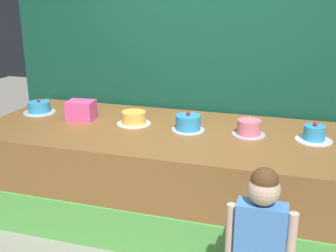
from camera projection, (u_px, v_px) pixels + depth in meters
name	position (u px, v px, depth m)	size (l,w,h in m)	color
stage_platform	(186.00, 176.00, 3.71)	(3.69, 1.38, 0.83)	brown
curtain_backdrop	(208.00, 41.00, 4.08)	(4.23, 0.08, 3.06)	#144C38
child_figure	(261.00, 227.00, 2.40)	(0.41, 0.19, 1.06)	#3F4C8C
pink_box	(81.00, 110.00, 3.90)	(0.25, 0.20, 0.18)	#F5509D
cake_far_left	(39.00, 108.00, 4.15)	(0.31, 0.31, 0.15)	silver
cake_left	(134.00, 118.00, 3.79)	(0.31, 0.31, 0.12)	white
cake_center	(188.00, 123.00, 3.61)	(0.29, 0.29, 0.18)	silver
cake_right	(249.00, 128.00, 3.49)	(0.28, 0.28, 0.18)	silver
cake_far_right	(314.00, 134.00, 3.35)	(0.30, 0.30, 0.16)	white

